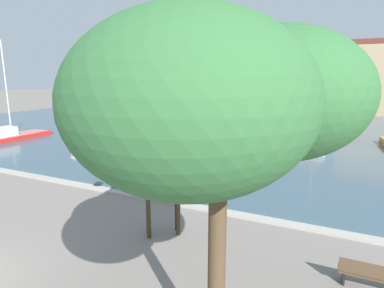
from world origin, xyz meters
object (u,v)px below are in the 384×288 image
(sailboat_white, at_px, (314,143))
(sailboat_grey, at_px, (100,149))
(sailboat_red, at_px, (12,137))
(giraffe_statue, at_px, (158,173))
(sailboat_teal, at_px, (150,129))
(shade_tree, at_px, (214,94))
(park_bench, at_px, (371,275))

(sailboat_white, bearing_deg, sailboat_grey, -150.40)
(sailboat_red, bearing_deg, giraffe_statue, -23.17)
(sailboat_teal, relative_size, sailboat_red, 0.70)
(sailboat_grey, distance_m, shade_tree, 22.18)
(sailboat_grey, xyz_separation_m, park_bench, (19.30, -10.21, 0.08))
(sailboat_white, bearing_deg, giraffe_statue, -103.02)
(sailboat_white, bearing_deg, sailboat_red, -160.66)
(sailboat_white, bearing_deg, shade_tree, -90.85)
(sailboat_teal, bearing_deg, giraffe_statue, -56.48)
(sailboat_grey, relative_size, shade_tree, 1.06)
(sailboat_grey, bearing_deg, sailboat_teal, 99.84)
(sailboat_teal, bearing_deg, park_bench, -44.68)
(sailboat_white, bearing_deg, sailboat_teal, 175.27)
(giraffe_statue, height_order, sailboat_teal, sailboat_teal)
(sailboat_white, relative_size, park_bench, 4.34)
(sailboat_grey, xyz_separation_m, sailboat_red, (-10.75, -0.25, 0.17))
(sailboat_teal, relative_size, shade_tree, 0.90)
(sailboat_teal, xyz_separation_m, shade_tree, (17.72, -25.19, 5.50))
(sailboat_teal, bearing_deg, sailboat_white, -4.73)
(giraffe_statue, relative_size, sailboat_teal, 0.74)
(sailboat_grey, bearing_deg, sailboat_red, -178.66)
(sailboat_white, bearing_deg, park_bench, -80.99)
(giraffe_statue, xyz_separation_m, sailboat_teal, (-13.65, 20.61, -2.14))
(sailboat_grey, bearing_deg, shade_tree, -42.38)
(giraffe_statue, relative_size, shade_tree, 0.67)
(sailboat_grey, relative_size, park_bench, 4.45)
(sailboat_teal, height_order, shade_tree, shade_tree)
(sailboat_grey, height_order, sailboat_white, sailboat_grey)
(sailboat_white, distance_m, shade_tree, 24.30)
(giraffe_statue, relative_size, park_bench, 2.81)
(sailboat_teal, height_order, sailboat_grey, sailboat_grey)
(sailboat_teal, xyz_separation_m, sailboat_grey, (1.86, -10.71, -0.04))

